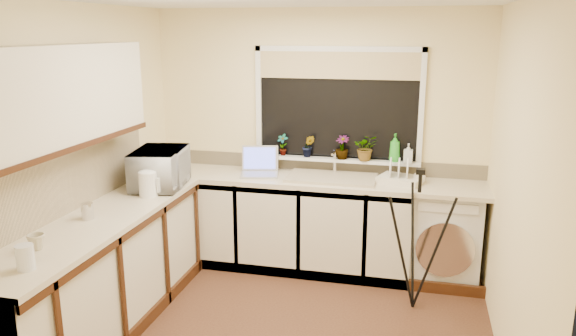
{
  "coord_description": "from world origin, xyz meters",
  "views": [
    {
      "loc": [
        0.95,
        -3.68,
        2.25
      ],
      "look_at": [
        -0.06,
        0.55,
        1.15
      ],
      "focal_mm": 34.31,
      "sensor_mm": 36.0,
      "label": 1
    }
  ],
  "objects_px": {
    "dish_rack": "(401,180)",
    "cup_left": "(36,242)",
    "microwave": "(160,168)",
    "plant_a": "(283,145)",
    "soap_bottle_clear": "(408,153)",
    "glass_jug": "(25,257)",
    "cup_back": "(419,179)",
    "plant_c": "(342,147)",
    "tripod": "(417,240)",
    "steel_jar": "(87,211)",
    "laptop": "(260,167)",
    "plant_b": "(308,146)",
    "washing_machine": "(444,235)",
    "plant_d": "(366,148)",
    "kettle": "(148,184)",
    "soap_bottle_green": "(395,148)"
  },
  "relations": [
    {
      "from": "steel_jar",
      "to": "plant_d",
      "type": "distance_m",
      "value": 2.53
    },
    {
      "from": "tripod",
      "to": "cup_back",
      "type": "xyz_separation_m",
      "value": [
        -0.0,
        0.61,
        0.35
      ]
    },
    {
      "from": "dish_rack",
      "to": "laptop",
      "type": "bearing_deg",
      "value": -161.64
    },
    {
      "from": "plant_a",
      "to": "plant_c",
      "type": "bearing_deg",
      "value": -1.99
    },
    {
      "from": "microwave",
      "to": "plant_a",
      "type": "relative_size",
      "value": 2.83
    },
    {
      "from": "steel_jar",
      "to": "plant_a",
      "type": "xyz_separation_m",
      "value": [
        1.04,
        1.74,
        0.2
      ]
    },
    {
      "from": "tripod",
      "to": "steel_jar",
      "type": "xyz_separation_m",
      "value": [
        -2.35,
        -0.93,
        0.37
      ]
    },
    {
      "from": "washing_machine",
      "to": "soap_bottle_clear",
      "type": "bearing_deg",
      "value": 156.63
    },
    {
      "from": "tripod",
      "to": "cup_left",
      "type": "relative_size",
      "value": 11.05
    },
    {
      "from": "tripod",
      "to": "plant_c",
      "type": "height_order",
      "value": "plant_c"
    },
    {
      "from": "plant_c",
      "to": "tripod",
      "type": "bearing_deg",
      "value": -47.11
    },
    {
      "from": "tripod",
      "to": "microwave",
      "type": "bearing_deg",
      "value": -161.12
    },
    {
      "from": "microwave",
      "to": "plant_b",
      "type": "distance_m",
      "value": 1.42
    },
    {
      "from": "washing_machine",
      "to": "plant_d",
      "type": "xyz_separation_m",
      "value": [
        -0.75,
        0.15,
        0.75
      ]
    },
    {
      "from": "plant_d",
      "to": "plant_c",
      "type": "bearing_deg",
      "value": 178.34
    },
    {
      "from": "tripod",
      "to": "microwave",
      "type": "xyz_separation_m",
      "value": [
        -2.23,
        -0.01,
        0.47
      ]
    },
    {
      "from": "cup_back",
      "to": "glass_jug",
      "type": "bearing_deg",
      "value": -132.41
    },
    {
      "from": "dish_rack",
      "to": "plant_b",
      "type": "bearing_deg",
      "value": -173.3
    },
    {
      "from": "dish_rack",
      "to": "steel_jar",
      "type": "bearing_deg",
      "value": -126.36
    },
    {
      "from": "steel_jar",
      "to": "soap_bottle_clear",
      "type": "relative_size",
      "value": 0.68
    },
    {
      "from": "tripod",
      "to": "soap_bottle_clear",
      "type": "xyz_separation_m",
      "value": [
        -0.11,
        0.78,
        0.55
      ]
    },
    {
      "from": "tripod",
      "to": "plant_d",
      "type": "relative_size",
      "value": 4.84
    },
    {
      "from": "soap_bottle_green",
      "to": "cup_left",
      "type": "relative_size",
      "value": 2.44
    },
    {
      "from": "washing_machine",
      "to": "glass_jug",
      "type": "relative_size",
      "value": 5.67
    },
    {
      "from": "laptop",
      "to": "dish_rack",
      "type": "height_order",
      "value": "laptop"
    },
    {
      "from": "microwave",
      "to": "washing_machine",
      "type": "bearing_deg",
      "value": -85.59
    },
    {
      "from": "dish_rack",
      "to": "steel_jar",
      "type": "height_order",
      "value": "steel_jar"
    },
    {
      "from": "plant_d",
      "to": "cup_back",
      "type": "bearing_deg",
      "value": -18.74
    },
    {
      "from": "plant_b",
      "to": "plant_a",
      "type": "bearing_deg",
      "value": 177.85
    },
    {
      "from": "tripod",
      "to": "plant_a",
      "type": "distance_m",
      "value": 1.64
    },
    {
      "from": "soap_bottle_clear",
      "to": "cup_left",
      "type": "relative_size",
      "value": 1.68
    },
    {
      "from": "tripod",
      "to": "cup_back",
      "type": "bearing_deg",
      "value": 109.01
    },
    {
      "from": "tripod",
      "to": "laptop",
      "type": "bearing_deg",
      "value": 176.35
    },
    {
      "from": "steel_jar",
      "to": "plant_d",
      "type": "height_order",
      "value": "plant_d"
    },
    {
      "from": "kettle",
      "to": "glass_jug",
      "type": "relative_size",
      "value": 1.35
    },
    {
      "from": "dish_rack",
      "to": "cup_left",
      "type": "bearing_deg",
      "value": -117.15
    },
    {
      "from": "soap_bottle_green",
      "to": "dish_rack",
      "type": "bearing_deg",
      "value": -69.14
    },
    {
      "from": "laptop",
      "to": "cup_left",
      "type": "bearing_deg",
      "value": -124.41
    },
    {
      "from": "steel_jar",
      "to": "plant_b",
      "type": "bearing_deg",
      "value": 53.19
    },
    {
      "from": "glass_jug",
      "to": "plant_a",
      "type": "height_order",
      "value": "plant_a"
    },
    {
      "from": "microwave",
      "to": "cup_back",
      "type": "xyz_separation_m",
      "value": [
        2.22,
        0.62,
        -0.12
      ]
    },
    {
      "from": "kettle",
      "to": "cup_back",
      "type": "xyz_separation_m",
      "value": [
        2.19,
        0.91,
        -0.06
      ]
    },
    {
      "from": "glass_jug",
      "to": "cup_back",
      "type": "height_order",
      "value": "glass_jug"
    },
    {
      "from": "plant_d",
      "to": "cup_left",
      "type": "relative_size",
      "value": 2.28
    },
    {
      "from": "soap_bottle_clear",
      "to": "plant_a",
      "type": "bearing_deg",
      "value": 178.6
    },
    {
      "from": "dish_rack",
      "to": "plant_a",
      "type": "bearing_deg",
      "value": -171.19
    },
    {
      "from": "steel_jar",
      "to": "tripod",
      "type": "bearing_deg",
      "value": 21.63
    },
    {
      "from": "kettle",
      "to": "cup_back",
      "type": "relative_size",
      "value": 1.81
    },
    {
      "from": "glass_jug",
      "to": "cup_back",
      "type": "bearing_deg",
      "value": 47.59
    },
    {
      "from": "dish_rack",
      "to": "glass_jug",
      "type": "relative_size",
      "value": 2.51
    }
  ]
}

